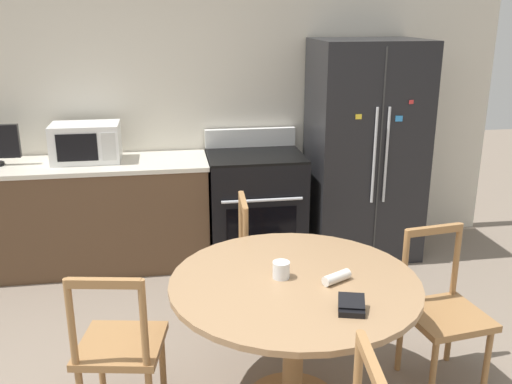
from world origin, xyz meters
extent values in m
cube|color=silver|center=(0.00, 2.65, 1.30)|extent=(5.20, 0.10, 2.60)
cube|color=brown|center=(-1.14, 2.29, 0.43)|extent=(2.12, 0.62, 0.86)
cube|color=beige|center=(-1.14, 2.29, 0.88)|extent=(2.14, 0.64, 0.03)
cube|color=black|center=(1.28, 2.23, 0.92)|extent=(0.91, 0.70, 1.85)
cube|color=#333333|center=(1.28, 1.88, 0.92)|extent=(0.01, 0.01, 1.77)
cylinder|color=silver|center=(1.23, 1.86, 0.97)|extent=(0.02, 0.02, 0.78)
cylinder|color=silver|center=(1.33, 1.86, 0.97)|extent=(0.02, 0.02, 0.78)
cube|color=yellow|center=(1.09, 1.87, 1.29)|extent=(0.05, 0.01, 0.04)
cube|color=red|center=(1.51, 1.87, 1.39)|extent=(0.04, 0.01, 0.03)
cube|color=#338CD8|center=(1.42, 1.87, 1.26)|extent=(0.06, 0.01, 0.05)
cube|color=black|center=(0.34, 2.26, 0.45)|extent=(0.80, 0.64, 0.90)
cube|color=black|center=(0.34, 1.94, 0.36)|extent=(0.57, 0.01, 0.40)
cylinder|color=silver|center=(0.34, 1.91, 0.63)|extent=(0.65, 0.02, 0.02)
cube|color=black|center=(0.34, 2.26, 0.91)|extent=(0.80, 0.64, 0.02)
cube|color=white|center=(0.34, 2.55, 1.00)|extent=(0.80, 0.06, 0.16)
cube|color=white|center=(-1.03, 2.33, 1.05)|extent=(0.54, 0.34, 0.31)
cube|color=black|center=(-1.08, 2.16, 1.05)|extent=(0.31, 0.01, 0.22)
cube|color=silver|center=(-0.84, 2.16, 1.05)|extent=(0.11, 0.01, 0.22)
cylinder|color=#997551|center=(0.23, 0.25, 0.74)|extent=(1.29, 1.29, 0.03)
cylinder|color=#9E7042|center=(0.23, 0.25, 0.38)|extent=(0.11, 0.11, 0.70)
cube|color=#9E7042|center=(0.27, 1.15, 0.43)|extent=(0.44, 0.44, 0.04)
cylinder|color=#9E7042|center=(0.45, 1.31, 0.21)|extent=(0.04, 0.04, 0.41)
cylinder|color=#9E7042|center=(0.44, 0.97, 0.21)|extent=(0.04, 0.04, 0.41)
cylinder|color=#9E7042|center=(0.11, 1.33, 0.21)|extent=(0.04, 0.04, 0.41)
cylinder|color=#9E7042|center=(0.09, 0.99, 0.21)|extent=(0.04, 0.04, 0.41)
cylinder|color=#9E7042|center=(0.09, 1.33, 0.68)|extent=(0.04, 0.04, 0.45)
cylinder|color=#9E7042|center=(0.08, 0.99, 0.68)|extent=(0.04, 0.04, 0.45)
cube|color=#9E7042|center=(0.08, 1.16, 0.88)|extent=(0.05, 0.35, 0.04)
cube|color=#9E7042|center=(-0.67, 0.31, 0.43)|extent=(0.49, 0.49, 0.04)
cylinder|color=#9E7042|center=(-0.81, 0.51, 0.21)|extent=(0.04, 0.04, 0.41)
cylinder|color=#9E7042|center=(-0.47, 0.45, 0.21)|extent=(0.04, 0.04, 0.41)
cylinder|color=#9E7042|center=(-0.87, 0.16, 0.68)|extent=(0.04, 0.04, 0.45)
cylinder|color=#9E7042|center=(-0.54, 0.09, 0.68)|extent=(0.04, 0.04, 0.45)
cube|color=#9E7042|center=(-0.70, 0.13, 0.88)|extent=(0.35, 0.10, 0.04)
cube|color=#9E7042|center=(1.12, 0.32, 0.43)|extent=(0.47, 0.47, 0.04)
cylinder|color=#9E7042|center=(1.31, 0.17, 0.21)|extent=(0.04, 0.04, 0.41)
cylinder|color=#9E7042|center=(0.97, 0.13, 0.21)|extent=(0.04, 0.04, 0.41)
cylinder|color=#9E7042|center=(1.27, 0.51, 0.21)|extent=(0.04, 0.04, 0.41)
cylinder|color=#9E7042|center=(0.93, 0.47, 0.21)|extent=(0.04, 0.04, 0.41)
cylinder|color=#9E7042|center=(1.27, 0.53, 0.68)|extent=(0.04, 0.04, 0.45)
cylinder|color=#9E7042|center=(0.92, 0.48, 0.68)|extent=(0.04, 0.04, 0.45)
cube|color=#9E7042|center=(1.09, 0.51, 0.88)|extent=(0.35, 0.08, 0.04)
cylinder|color=#9E7042|center=(0.31, -0.49, 0.68)|extent=(0.04, 0.04, 0.45)
cube|color=#9E7042|center=(0.29, -0.66, 0.88)|extent=(0.07, 0.35, 0.04)
cylinder|color=silver|center=(0.16, 0.29, 0.80)|extent=(0.09, 0.09, 0.09)
cylinder|color=#8C4C99|center=(0.16, 0.29, 0.78)|extent=(0.08, 0.08, 0.05)
cylinder|color=silver|center=(0.43, 0.20, 0.78)|extent=(0.17, 0.12, 0.05)
cube|color=black|center=(0.41, -0.11, 0.77)|extent=(0.14, 0.12, 0.03)
cube|color=black|center=(0.41, -0.08, 0.80)|extent=(0.14, 0.13, 0.06)
camera|label=1|loc=(-0.39, -2.32, 2.08)|focal=40.00mm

